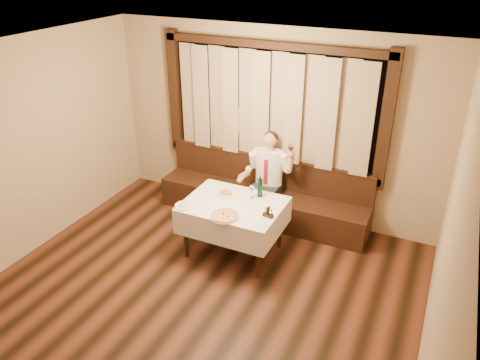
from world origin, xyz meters
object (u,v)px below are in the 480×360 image
at_px(dining_table, 233,210).
at_px(banquette, 263,198).
at_px(green_bottle, 260,188).
at_px(pasta_red, 226,192).
at_px(seated_man, 268,172).
at_px(pasta_cream, 185,204).
at_px(cruet_caddy, 268,213).
at_px(pizza, 225,216).

bearing_deg(dining_table, banquette, 90.00).
distance_m(banquette, green_bottle, 0.95).
height_order(pasta_red, seated_man, seated_man).
height_order(banquette, green_bottle, green_bottle).
relative_size(pasta_cream, cruet_caddy, 1.88).
distance_m(banquette, cruet_caddy, 1.35).
relative_size(cruet_caddy, seated_man, 0.10).
relative_size(banquette, pasta_cream, 12.53).
distance_m(banquette, seated_man, 0.52).
xyz_separation_m(pasta_cream, green_bottle, (0.77, 0.65, 0.10)).
xyz_separation_m(banquette, seated_man, (0.09, -0.09, 0.50)).
relative_size(dining_table, cruet_caddy, 9.35).
distance_m(dining_table, cruet_caddy, 0.56).
bearing_deg(seated_man, green_bottle, -77.07).
distance_m(banquette, pasta_red, 0.99).
distance_m(pizza, pasta_cream, 0.59).
bearing_deg(banquette, seated_man, -43.33).
bearing_deg(dining_table, cruet_caddy, -12.73).
height_order(banquette, seated_man, seated_man).
relative_size(banquette, green_bottle, 10.17).
xyz_separation_m(dining_table, pasta_cream, (-0.53, -0.34, 0.14)).
bearing_deg(pasta_red, green_bottle, 16.83).
height_order(pizza, seated_man, seated_man).
xyz_separation_m(pasta_cream, cruet_caddy, (1.06, 0.22, 0.01)).
height_order(pasta_red, cruet_caddy, cruet_caddy).
relative_size(green_bottle, seated_man, 0.23).
relative_size(dining_table, seated_man, 0.91).
xyz_separation_m(pizza, pasta_red, (-0.25, 0.53, 0.02)).
bearing_deg(pizza, banquette, 92.37).
xyz_separation_m(pizza, pasta_cream, (-0.59, 0.02, 0.02)).
bearing_deg(cruet_caddy, green_bottle, 135.22).
height_order(banquette, cruet_caddy, banquette).
bearing_deg(pizza, green_bottle, 74.78).
bearing_deg(dining_table, pasta_cream, -147.55).
height_order(banquette, dining_table, banquette).
bearing_deg(pasta_cream, dining_table, 32.45).
bearing_deg(green_bottle, seated_man, 102.93).
distance_m(pizza, cruet_caddy, 0.53).
xyz_separation_m(dining_table, pizza, (0.06, -0.36, 0.12)).
xyz_separation_m(dining_table, seated_man, (0.09, 0.93, 0.16)).
height_order(pizza, pasta_cream, pasta_cream).
xyz_separation_m(green_bottle, cruet_caddy, (0.29, -0.43, -0.09)).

